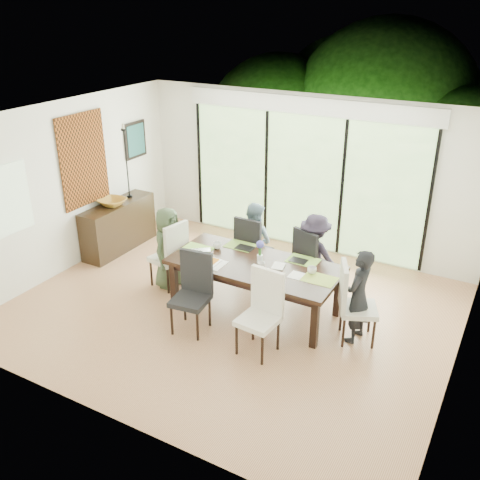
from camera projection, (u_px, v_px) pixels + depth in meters
The scene contains 62 objects.
floor at pixel (232, 310), 7.67m from camera, with size 6.00×5.00×0.01m, color #975D3C.
ceiling at pixel (230, 121), 6.55m from camera, with size 6.00×5.00×0.01m, color white.
wall_back at pixel (304, 173), 9.10m from camera, with size 6.00×0.02×2.70m, color white.
wall_front at pixel (100, 311), 5.11m from camera, with size 6.00×0.02×2.70m, color beige.
wall_left at pixel (66, 187), 8.44m from camera, with size 0.02×5.00×2.70m, color silver.
wall_right at pixel (472, 275), 5.77m from camera, with size 0.02×5.00×2.70m, color silver.
glass_doors at pixel (303, 183), 9.13m from camera, with size 4.20×0.02×2.30m, color #598C3F.
blinds_header at pixel (307, 106), 8.59m from camera, with size 4.40×0.06×0.28m, color white.
mullion_a at pixel (200, 166), 10.06m from camera, with size 0.05×0.04×2.30m, color black.
mullion_b at pixel (266, 177), 9.44m from camera, with size 0.05×0.04×2.30m, color black.
mullion_c at pixel (342, 189), 8.82m from camera, with size 0.05×0.04×2.30m, color black.
mullion_d at pixel (429, 204), 8.20m from camera, with size 0.05×0.04×2.30m, color black.
side_window at pixel (2, 202), 7.41m from camera, with size 0.02×0.90×1.00m, color #8CAD7F.
deck at pixel (319, 231), 10.39m from camera, with size 6.00×1.80×0.10m, color brown.
rail_top at pixel (335, 190), 10.78m from camera, with size 6.00×0.08×0.06m, color brown.
foliage_left at pixel (277, 127), 12.00m from camera, with size 3.20×3.20×3.20m, color #14380F.
foliage_mid at pixel (383, 115), 11.36m from camera, with size 4.00×4.00×4.00m, color #14380F.
foliage_right at pixel (463, 161), 10.15m from camera, with size 2.80×2.80×2.80m, color #14380F.
foliage_far at pixel (348, 114), 12.43m from camera, with size 3.60×3.60×3.60m, color #14380F.
table_top at pixel (255, 265), 7.38m from camera, with size 2.37×1.09×0.06m, color black.
table_apron at pixel (255, 271), 7.42m from camera, with size 2.18×0.89×0.10m, color black.
table_leg_fl at pixel (174, 283), 7.67m from camera, with size 0.09×0.09×0.68m, color black.
table_leg_fr at pixel (315, 324), 6.71m from camera, with size 0.09×0.09×0.68m, color black.
table_leg_bl at pixel (206, 260), 8.36m from camera, with size 0.09×0.09×0.68m, color black.
table_leg_br at pixel (338, 294), 7.40m from camera, with size 0.09×0.09×0.68m, color black.
chair_left_end at pixel (167, 253), 8.12m from camera, with size 0.45×0.45×1.09m, color silver, non-canonical shape.
chair_right_end at pixel (359, 303), 6.79m from camera, with size 0.45×0.45×1.09m, color beige, non-canonical shape.
chair_far_left at pixel (254, 247), 8.33m from camera, with size 0.45×0.45×1.09m, color black, non-canonical shape.
chair_far_right at pixel (314, 261), 7.88m from camera, with size 0.45×0.45×1.09m, color black, non-canonical shape.
chair_near_left at pixel (190, 295), 6.98m from camera, with size 0.45×0.45×1.09m, color black, non-canonical shape.
chair_near_right at pixel (258, 315), 6.54m from camera, with size 0.45×0.45×1.09m, color white, non-canonical shape.
person_left_end at pixel (168, 248), 8.07m from camera, with size 0.60×0.37×1.28m, color #3C4D33.
person_right_end at pixel (358, 296), 6.76m from camera, with size 0.60×0.37×1.28m, color black.
person_far_left at pixel (254, 242), 8.27m from camera, with size 0.60×0.37×1.28m, color slate.
person_far_right at pixel (314, 255), 7.83m from camera, with size 0.60×0.37×1.28m, color #241E2D.
placemat_left at pixel (197, 249), 7.79m from camera, with size 0.44×0.32×0.01m, color #7BAE3E.
placemat_right at pixel (319, 279), 6.95m from camera, with size 0.44×0.32×0.01m, color #97B03F.
placemat_far_l at pixel (240, 246), 7.89m from camera, with size 0.44×0.32×0.01m, color #76A23A.
placemat_far_r at pixel (303, 260), 7.44m from camera, with size 0.44×0.32×0.01m, color #81B340.
placemat_paper at pixel (210, 263), 7.37m from camera, with size 0.44×0.32×0.01m, color white.
tablet_far_l at pixel (245, 248), 7.80m from camera, with size 0.26×0.18×0.01m, color black.
tablet_far_r at pixel (298, 261), 7.42m from camera, with size 0.24×0.17×0.01m, color black.
papers at pixel (300, 276), 7.02m from camera, with size 0.30×0.22×0.00m, color white.
platter_base at pixel (210, 262), 7.37m from camera, with size 0.26×0.26×0.02m, color white.
platter_snacks at pixel (209, 261), 7.36m from camera, with size 0.20×0.20×0.01m, color orange.
vase at pixel (260, 259), 7.36m from camera, with size 0.08×0.08×0.12m, color silver.
hyacinth_stems at pixel (260, 251), 7.31m from camera, with size 0.04×0.04×0.16m, color #337226.
hyacinth_blooms at pixel (260, 244), 7.27m from camera, with size 0.11×0.11×0.11m, color #4E4CC0.
laptop at pixel (199, 252), 7.66m from camera, with size 0.33×0.21×0.03m, color silver.
cup_a at pixel (217, 246), 7.78m from camera, with size 0.12×0.12×0.09m, color white.
cup_b at pixel (261, 266), 7.20m from camera, with size 0.10×0.10×0.09m, color white.
cup_c at pixel (312, 270), 7.07m from camera, with size 0.12×0.12×0.09m, color white.
book at pixel (273, 265), 7.29m from camera, with size 0.16×0.22×0.02m, color white.
sideboard at pixel (119, 226), 9.37m from camera, with size 0.43×1.52×0.85m, color black.
bowl at pixel (112, 202), 9.09m from camera, with size 0.45×0.45×0.11m, color olive.
candlestick_base at pixel (130, 196), 9.47m from camera, with size 0.09×0.09×0.04m, color black.
candlestick_shaft at pixel (127, 164), 9.22m from camera, with size 0.02×0.02×1.19m, color black.
candlestick_pan at pixel (124, 130), 8.98m from camera, with size 0.09×0.09×0.03m, color black.
candle at pixel (123, 126), 8.95m from camera, with size 0.03×0.03×0.09m, color silver.
tapestry at pixel (84, 160), 8.60m from camera, with size 0.02×1.00×1.50m, color brown.
art_frame at pixel (135, 140), 9.61m from camera, with size 0.03×0.55×0.65m, color black.
art_canvas at pixel (136, 140), 9.60m from camera, with size 0.01×0.45×0.55m, color #164848.
Camera 1 is at (3.30, -5.68, 4.08)m, focal length 40.00 mm.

